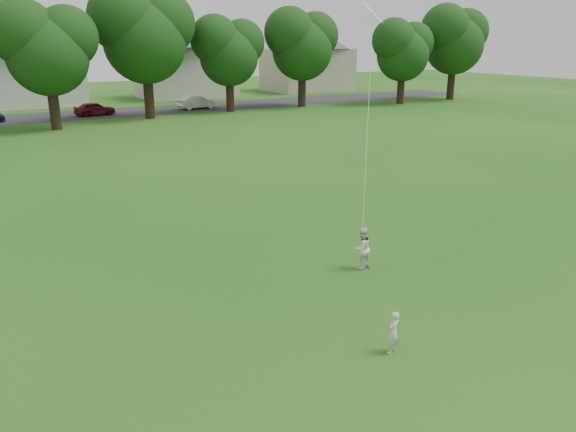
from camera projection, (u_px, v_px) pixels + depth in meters
ground at (342, 336)px, 12.54m from camera, size 160.00×160.00×0.00m
street at (49, 117)px, 47.02m from camera, size 90.00×7.00×0.01m
toddler at (393, 332)px, 11.74m from camera, size 0.40×0.32×0.94m
older_boy at (362, 248)px, 16.02m from camera, size 0.65×0.53×1.23m
kite at (368, 123)px, 16.41m from camera, size 1.45×1.67×6.89m
tree_row at (70, 37)px, 40.92m from camera, size 84.43×8.73×10.73m
house_row at (25, 51)px, 53.66m from camera, size 77.83×14.26×10.48m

